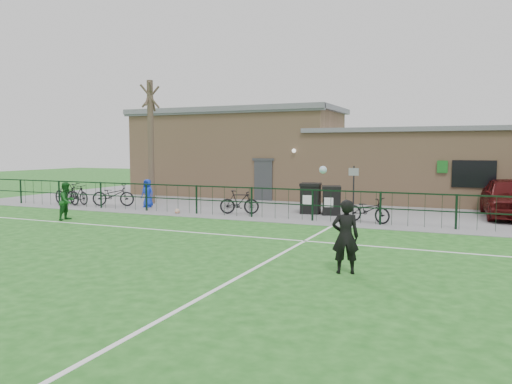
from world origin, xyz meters
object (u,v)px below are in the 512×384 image
at_px(wheelie_bin_right, 331,201).
at_px(car_maroon, 509,197).
at_px(bicycle_d, 239,202).
at_px(bicycle_e, 368,210).
at_px(bicycle_a, 67,194).
at_px(wheelie_bin_left, 311,199).
at_px(spectator_child, 147,193).
at_px(outfield_player, 67,201).
at_px(bicycle_b, 77,194).
at_px(bicycle_c, 113,195).
at_px(ball_ground, 177,211).
at_px(bare_tree, 151,143).
at_px(sign_post, 354,191).

distance_m(wheelie_bin_right, car_maroon, 6.88).
height_order(bicycle_d, bicycle_e, bicycle_d).
height_order(car_maroon, bicycle_a, car_maroon).
bearing_deg(wheelie_bin_left, spectator_child, 177.67).
distance_m(wheelie_bin_right, outfield_player, 10.38).
xyz_separation_m(wheelie_bin_right, bicycle_e, (1.80, -1.59, -0.08)).
bearing_deg(bicycle_b, bicycle_c, -75.06).
bearing_deg(bicycle_a, bicycle_d, -74.26).
xyz_separation_m(car_maroon, bicycle_e, (-4.79, -3.55, -0.33)).
xyz_separation_m(bicycle_a, bicycle_c, (2.43, 0.42, -0.00)).
relative_size(wheelie_bin_left, bicycle_b, 0.72).
xyz_separation_m(wheelie_bin_right, ball_ground, (-5.98, -2.21, -0.46)).
bearing_deg(spectator_child, wheelie_bin_left, 7.48).
height_order(bare_tree, outfield_player, bare_tree).
xyz_separation_m(wheelie_bin_right, sign_post, (0.87, 0.12, 0.46)).
relative_size(sign_post, bicycle_c, 1.00).
distance_m(wheelie_bin_right, bicycle_b, 12.31).
bearing_deg(ball_ground, wheelie_bin_right, 20.28).
bearing_deg(outfield_player, spectator_child, -10.35).
bearing_deg(bicycle_c, spectator_child, -102.10).
height_order(bicycle_d, spectator_child, spectator_child).
xyz_separation_m(bare_tree, bicycle_e, (11.00, -2.14, -2.52)).
distance_m(wheelie_bin_right, bicycle_a, 12.71).
bearing_deg(wheelie_bin_right, bicycle_d, -175.54).
relative_size(bicycle_b, spectator_child, 1.26).
distance_m(sign_post, spectator_child, 9.36).
xyz_separation_m(wheelie_bin_left, outfield_player, (-7.98, -5.45, 0.11)).
bearing_deg(outfield_player, wheelie_bin_right, -63.37).
xyz_separation_m(car_maroon, bicycle_b, (-18.83, -3.25, -0.30)).
relative_size(wheelie_bin_left, outfield_player, 0.81).
xyz_separation_m(bicycle_b, ball_ground, (6.26, -0.93, -0.40)).
relative_size(wheelie_bin_right, bicycle_b, 0.67).
distance_m(spectator_child, outfield_player, 4.51).
height_order(bicycle_e, outfield_player, outfield_player).
height_order(bare_tree, car_maroon, bare_tree).
bearing_deg(bicycle_c, car_maroon, -99.46).
relative_size(car_maroon, ball_ground, 21.64).
relative_size(wheelie_bin_left, bicycle_c, 0.59).
relative_size(sign_post, bicycle_a, 1.00).
height_order(wheelie_bin_right, spectator_child, spectator_child).
height_order(bicycle_a, bicycle_e, bicycle_a).
height_order(wheelie_bin_left, bicycle_c, wheelie_bin_left).
bearing_deg(ball_ground, spectator_child, 151.40).
xyz_separation_m(sign_post, bicycle_b, (-13.11, -1.40, -0.51)).
relative_size(wheelie_bin_right, car_maroon, 0.23).
height_order(sign_post, bicycle_c, sign_post).
distance_m(car_maroon, bicycle_c, 17.07).
xyz_separation_m(bicycle_c, spectator_child, (1.77, 0.24, 0.12)).
distance_m(wheelie_bin_left, wheelie_bin_right, 0.92).
bearing_deg(bicycle_a, wheelie_bin_left, -67.63).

